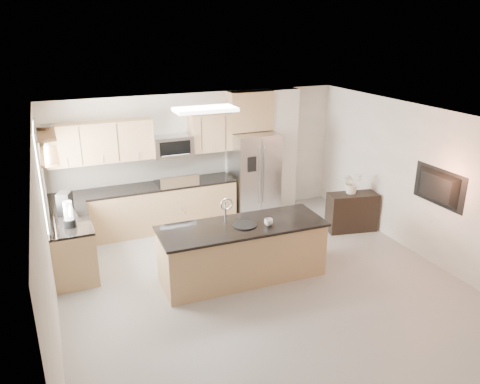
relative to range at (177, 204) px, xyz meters
name	(u,v)px	position (x,y,z in m)	size (l,w,h in m)	color
floor	(267,290)	(0.60, -2.92, -0.47)	(6.50, 6.50, 0.00)	gray
ceiling	(271,123)	(0.60, -2.92, 2.13)	(6.00, 6.50, 0.02)	silver
wall_back	(199,157)	(0.60, 0.33, 0.83)	(6.00, 0.02, 2.60)	white
wall_front	(439,348)	(0.60, -6.17, 0.83)	(6.00, 0.02, 2.60)	white
wall_left	(47,249)	(-2.40, -2.92, 0.83)	(0.02, 6.50, 2.60)	white
wall_right	(430,186)	(3.60, -2.92, 0.83)	(0.02, 6.50, 2.60)	white
back_counter	(146,208)	(-0.63, 0.01, 0.00)	(3.55, 0.66, 1.44)	tan
left_counter	(72,244)	(-2.07, -1.07, -0.01)	(0.66, 1.50, 0.92)	tan
range	(177,204)	(0.00, 0.00, 0.00)	(0.76, 0.64, 1.14)	black
upper_cabinets	(135,139)	(-0.70, 0.16, 1.35)	(3.50, 0.33, 0.75)	tan
microwave	(173,146)	(0.00, 0.12, 1.16)	(0.76, 0.40, 0.40)	#ABABAE
refrigerator	(254,175)	(1.66, -0.05, 0.42)	(0.92, 0.78, 1.78)	#ABABAE
partition_column	(282,150)	(2.42, 0.18, 0.83)	(0.60, 0.30, 2.60)	silver
window	(42,177)	(-2.38, -1.07, 1.18)	(0.04, 1.15, 1.65)	white
shelf_lower	(48,156)	(-2.25, -0.97, 1.48)	(0.30, 1.20, 0.04)	olive
shelf_upper	(44,132)	(-2.25, -0.97, 1.85)	(0.30, 1.20, 0.04)	olive
ceiling_fixture	(205,109)	(0.20, -1.32, 2.09)	(1.00, 0.50, 0.06)	white
island	(242,251)	(0.41, -2.37, -0.02)	(2.65, 1.01, 1.33)	tan
credenza	(352,212)	(3.11, -1.53, -0.09)	(0.95, 0.40, 0.76)	black
cup	(269,222)	(0.78, -2.54, 0.49)	(0.14, 0.14, 0.11)	silver
platter	(245,225)	(0.43, -2.41, 0.45)	(0.38, 0.38, 0.02)	black
blender	(69,216)	(-2.07, -1.43, 0.63)	(0.18, 0.18, 0.42)	black
kettle	(71,210)	(-2.02, -1.06, 0.57)	(0.23, 0.23, 0.28)	#ABABAE
coffee_maker	(65,204)	(-2.09, -0.88, 0.63)	(0.27, 0.30, 0.38)	black
bowl	(44,127)	(-2.25, -0.84, 1.91)	(0.34, 0.34, 0.08)	#ABABAE
flower_vase	(353,177)	(3.10, -1.47, 0.62)	(0.59, 0.51, 0.66)	white
television	(435,188)	(3.51, -3.12, 0.88)	(1.08, 0.14, 0.62)	black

